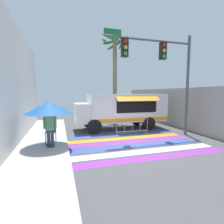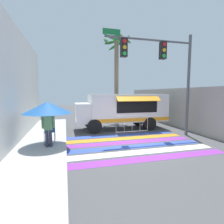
{
  "view_description": "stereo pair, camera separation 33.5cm",
  "coord_description": "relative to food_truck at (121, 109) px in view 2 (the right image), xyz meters",
  "views": [
    {
      "loc": [
        -3.49,
        -7.77,
        2.44
      ],
      "look_at": [
        -0.44,
        2.31,
        1.32
      ],
      "focal_mm": 28.0,
      "sensor_mm": 36.0,
      "label": 1
    },
    {
      "loc": [
        -3.16,
        -7.86,
        2.44
      ],
      "look_at": [
        -0.44,
        2.31,
        1.32
      ],
      "focal_mm": 28.0,
      "sensor_mm": 36.0,
      "label": 2
    }
  ],
  "objects": [
    {
      "name": "concrete_wall_right",
      "position": [
        4.14,
        -0.46,
        -0.0
      ],
      "size": [
        0.2,
        16.0,
        2.81
      ],
      "color": "#A39E93",
      "rests_on": "ground_plane"
    },
    {
      "name": "crosswalk_painted",
      "position": [
        -0.49,
        -3.66,
        -1.41
      ],
      "size": [
        6.4,
        4.36,
        0.01
      ],
      "color": "purple",
      "rests_on": "ground_plane"
    },
    {
      "name": "traffic_signal_pole",
      "position": [
        1.5,
        -2.69,
        2.68
      ],
      "size": [
        5.1,
        0.29,
        5.69
      ],
      "color": "#515456",
      "rests_on": "ground_plane"
    },
    {
      "name": "patio_umbrella",
      "position": [
        -4.41,
        -3.32,
        0.42
      ],
      "size": [
        2.05,
        2.05,
        1.91
      ],
      "color": "black",
      "rests_on": "sidewalk_left"
    },
    {
      "name": "folding_chair",
      "position": [
        -4.4,
        -2.67,
        -0.65
      ],
      "size": [
        0.47,
        0.47,
        0.96
      ],
      "rotation": [
        0.0,
        0.0,
        -0.29
      ],
      "color": "#4C4C51",
      "rests_on": "sidewalk_left"
    },
    {
      "name": "sidewalk_left",
      "position": [
        -5.85,
        -3.46,
        -1.32
      ],
      "size": [
        4.4,
        16.0,
        0.18
      ],
      "color": "#B7B5AD",
      "rests_on": "ground_plane"
    },
    {
      "name": "food_truck",
      "position": [
        0.0,
        0.0,
        0.0
      ],
      "size": [
        6.11,
        2.54,
        2.4
      ],
      "color": "white",
      "rests_on": "ground_plane"
    },
    {
      "name": "barricade_front",
      "position": [
        0.13,
        -1.82,
        -0.85
      ],
      "size": [
        2.01,
        0.44,
        1.13
      ],
      "color": "#B7BABF",
      "rests_on": "ground_plane"
    },
    {
      "name": "vendor_person",
      "position": [
        -4.37,
        -3.64,
        -0.35
      ],
      "size": [
        0.53,
        0.21,
        1.57
      ],
      "rotation": [
        0.0,
        0.0,
        -0.29
      ],
      "color": "#2D3347",
      "rests_on": "sidewalk_left"
    },
    {
      "name": "building_left_facade",
      "position": [
        -5.91,
        -3.46,
        1.41
      ],
      "size": [
        0.25,
        16.0,
        5.65
      ],
      "color": "silver",
      "rests_on": "ground_plane"
    },
    {
      "name": "palm_tree",
      "position": [
        0.42,
        2.56,
        3.62
      ],
      "size": [
        2.33,
        2.46,
        7.13
      ],
      "color": "#7A664C",
      "rests_on": "ground_plane"
    },
    {
      "name": "ground_plane",
      "position": [
        -0.49,
        -3.46,
        -1.41
      ],
      "size": [
        60.0,
        60.0,
        0.0
      ],
      "primitive_type": "plane",
      "color": "#4C4C4F"
    }
  ]
}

